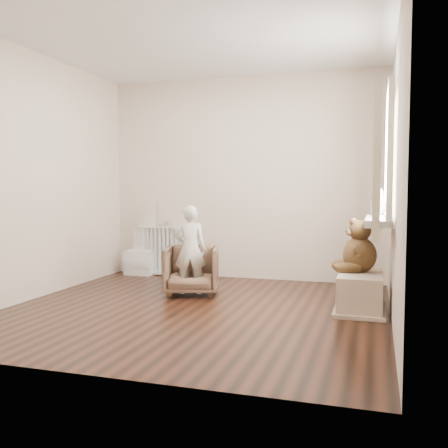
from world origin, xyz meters
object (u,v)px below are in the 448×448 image
(toy_bench, at_px, (360,289))
(plush_cat, at_px, (377,206))
(radiator, at_px, (162,246))
(toy_vanity, at_px, (141,254))
(armchair, at_px, (192,270))
(child, at_px, (190,249))
(teddy_bear, at_px, (360,240))

(toy_bench, relative_size, plush_cat, 2.60)
(radiator, relative_size, toy_bench, 0.87)
(toy_vanity, relative_size, toy_bench, 0.78)
(armchair, distance_m, plush_cat, 2.08)
(armchair, height_order, toy_bench, armchair)
(radiator, distance_m, toy_bench, 2.91)
(armchair, relative_size, child, 0.60)
(radiator, xyz_separation_m, toy_vanity, (-0.30, -0.03, -0.11))
(child, xyz_separation_m, toy_bench, (1.81, -0.17, -0.30))
(toy_bench, bearing_deg, teddy_bear, 100.10)
(radiator, relative_size, armchair, 1.14)
(toy_vanity, relative_size, armchair, 1.02)
(toy_vanity, distance_m, teddy_bear, 3.15)
(armchair, bearing_deg, plush_cat, -19.02)
(toy_vanity, xyz_separation_m, armchair, (1.12, -0.99, -0.01))
(plush_cat, bearing_deg, teddy_bear, 162.76)
(child, bearing_deg, radiator, -67.75)
(armchair, bearing_deg, teddy_bear, -19.35)
(teddy_bear, bearing_deg, armchair, 162.11)
(teddy_bear, bearing_deg, toy_vanity, 145.21)
(radiator, xyz_separation_m, child, (0.82, -1.07, 0.11))
(toy_vanity, height_order, armchair, toy_vanity)
(radiator, height_order, toy_vanity, radiator)
(toy_vanity, xyz_separation_m, child, (1.12, -1.04, 0.23))
(plush_cat, bearing_deg, armchair, 158.89)
(radiator, relative_size, plush_cat, 2.26)
(toy_bench, xyz_separation_m, teddy_bear, (-0.01, 0.08, 0.47))
(toy_bench, bearing_deg, radiator, 154.73)
(child, relative_size, teddy_bear, 1.89)
(child, distance_m, plush_cat, 2.01)
(toy_vanity, relative_size, child, 0.62)
(toy_vanity, bearing_deg, toy_bench, -22.45)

